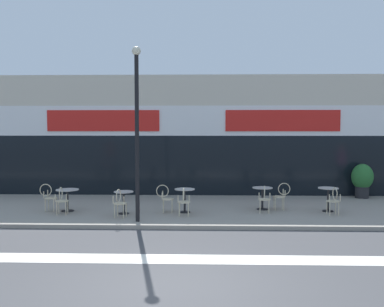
{
  "coord_description": "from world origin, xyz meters",
  "views": [
    {
      "loc": [
        0.54,
        -7.95,
        2.95
      ],
      "look_at": [
        0.13,
        5.2,
        2.11
      ],
      "focal_mm": 42.0,
      "sensor_mm": 36.0,
      "label": 1
    }
  ],
  "objects_px": {
    "cafe_chair_3_side": "(281,194)",
    "cafe_chair_4_near": "(334,199)",
    "bistro_table_1": "(124,198)",
    "cafe_chair_2_side": "(165,197)",
    "bistro_table_4": "(328,195)",
    "bistro_table_3": "(262,194)",
    "cafe_chair_1_near": "(120,201)",
    "cafe_chair_0_side": "(49,196)",
    "planter_pot": "(362,179)",
    "bistro_table_2": "(185,196)",
    "lamp_post": "(137,121)",
    "cafe_chair_0_near": "(62,199)",
    "cafe_chair_2_near": "(184,200)",
    "bistro_table_0": "(67,196)",
    "cafe_chair_3_near": "(265,197)"
  },
  "relations": [
    {
      "from": "cafe_chair_3_side",
      "to": "cafe_chair_4_near",
      "type": "xyz_separation_m",
      "value": [
        1.49,
        -0.89,
        0.0
      ]
    },
    {
      "from": "bistro_table_1",
      "to": "cafe_chair_2_side",
      "type": "distance_m",
      "value": 1.34
    },
    {
      "from": "bistro_table_4",
      "to": "bistro_table_3",
      "type": "bearing_deg",
      "value": 172.93
    },
    {
      "from": "cafe_chair_4_near",
      "to": "cafe_chair_1_near",
      "type": "bearing_deg",
      "value": 91.84
    },
    {
      "from": "cafe_chair_0_side",
      "to": "planter_pot",
      "type": "height_order",
      "value": "planter_pot"
    },
    {
      "from": "bistro_table_1",
      "to": "planter_pot",
      "type": "bearing_deg",
      "value": 21.43
    },
    {
      "from": "bistro_table_2",
      "to": "cafe_chair_2_side",
      "type": "relative_size",
      "value": 0.85
    },
    {
      "from": "cafe_chair_4_near",
      "to": "lamp_post",
      "type": "height_order",
      "value": "lamp_post"
    },
    {
      "from": "bistro_table_2",
      "to": "bistro_table_4",
      "type": "relative_size",
      "value": 0.99
    },
    {
      "from": "bistro_table_1",
      "to": "cafe_chair_0_side",
      "type": "distance_m",
      "value": 2.57
    },
    {
      "from": "cafe_chair_0_near",
      "to": "lamp_post",
      "type": "bearing_deg",
      "value": -114.01
    },
    {
      "from": "bistro_table_1",
      "to": "cafe_chair_2_near",
      "type": "distance_m",
      "value": 1.96
    },
    {
      "from": "cafe_chair_0_near",
      "to": "cafe_chair_2_near",
      "type": "height_order",
      "value": "same"
    },
    {
      "from": "bistro_table_0",
      "to": "bistro_table_2",
      "type": "xyz_separation_m",
      "value": [
        3.85,
        -0.08,
        0.02
      ]
    },
    {
      "from": "cafe_chair_2_side",
      "to": "cafe_chair_0_side",
      "type": "bearing_deg",
      "value": 176.37
    },
    {
      "from": "cafe_chair_2_near",
      "to": "bistro_table_4",
      "type": "bearing_deg",
      "value": -78.34
    },
    {
      "from": "cafe_chair_0_near",
      "to": "cafe_chair_2_side",
      "type": "distance_m",
      "value": 3.26
    },
    {
      "from": "planter_pot",
      "to": "cafe_chair_0_side",
      "type": "bearing_deg",
      "value": -164.9
    },
    {
      "from": "bistro_table_0",
      "to": "bistro_table_3",
      "type": "bearing_deg",
      "value": 4.43
    },
    {
      "from": "bistro_table_0",
      "to": "bistro_table_3",
      "type": "height_order",
      "value": "bistro_table_3"
    },
    {
      "from": "bistro_table_2",
      "to": "cafe_chair_3_side",
      "type": "bearing_deg",
      "value": 10.25
    },
    {
      "from": "cafe_chair_1_near",
      "to": "cafe_chair_3_near",
      "type": "height_order",
      "value": "same"
    },
    {
      "from": "bistro_table_1",
      "to": "bistro_table_3",
      "type": "xyz_separation_m",
      "value": [
        4.51,
        0.87,
        0.02
      ]
    },
    {
      "from": "cafe_chair_2_near",
      "to": "lamp_post",
      "type": "relative_size",
      "value": 0.18
    },
    {
      "from": "bistro_table_4",
      "to": "lamp_post",
      "type": "xyz_separation_m",
      "value": [
        -6.0,
        -1.71,
        2.39
      ]
    },
    {
      "from": "bistro_table_2",
      "to": "cafe_chair_0_near",
      "type": "xyz_separation_m",
      "value": [
        -3.84,
        -0.54,
        -0.03
      ]
    },
    {
      "from": "bistro_table_1",
      "to": "planter_pot",
      "type": "height_order",
      "value": "planter_pot"
    },
    {
      "from": "cafe_chair_1_near",
      "to": "cafe_chair_3_near",
      "type": "xyz_separation_m",
      "value": [
        4.5,
        0.87,
        0.0
      ]
    },
    {
      "from": "cafe_chair_2_near",
      "to": "bistro_table_0",
      "type": "bearing_deg",
      "value": 79.9
    },
    {
      "from": "bistro_table_3",
      "to": "cafe_chair_2_side",
      "type": "relative_size",
      "value": 0.83
    },
    {
      "from": "cafe_chair_3_near",
      "to": "lamp_post",
      "type": "bearing_deg",
      "value": 117.64
    },
    {
      "from": "bistro_table_1",
      "to": "lamp_post",
      "type": "height_order",
      "value": "lamp_post"
    },
    {
      "from": "cafe_chair_1_near",
      "to": "cafe_chair_3_near",
      "type": "relative_size",
      "value": 1.0
    },
    {
      "from": "cafe_chair_1_near",
      "to": "cafe_chair_2_near",
      "type": "bearing_deg",
      "value": -73.47
    },
    {
      "from": "bistro_table_4",
      "to": "cafe_chair_3_near",
      "type": "distance_m",
      "value": 2.15
    },
    {
      "from": "cafe_chair_3_side",
      "to": "cafe_chair_3_near",
      "type": "bearing_deg",
      "value": 44.06
    },
    {
      "from": "cafe_chair_2_side",
      "to": "cafe_chair_2_near",
      "type": "bearing_deg",
      "value": -47.23
    },
    {
      "from": "cafe_chair_3_near",
      "to": "planter_pot",
      "type": "xyz_separation_m",
      "value": [
        4.18,
        3.16,
        0.22
      ]
    },
    {
      "from": "cafe_chair_1_near",
      "to": "cafe_chair_2_side",
      "type": "bearing_deg",
      "value": -47.21
    },
    {
      "from": "cafe_chair_0_near",
      "to": "lamp_post",
      "type": "relative_size",
      "value": 0.18
    },
    {
      "from": "cafe_chair_4_near",
      "to": "planter_pot",
      "type": "relative_size",
      "value": 0.68
    },
    {
      "from": "bistro_table_0",
      "to": "cafe_chair_2_near",
      "type": "bearing_deg",
      "value": -10.4
    },
    {
      "from": "cafe_chair_0_near",
      "to": "cafe_chair_0_side",
      "type": "distance_m",
      "value": 0.89
    },
    {
      "from": "cafe_chair_3_near",
      "to": "cafe_chair_3_side",
      "type": "distance_m",
      "value": 0.89
    },
    {
      "from": "bistro_table_4",
      "to": "bistro_table_0",
      "type": "bearing_deg",
      "value": -178.42
    },
    {
      "from": "bistro_table_1",
      "to": "bistro_table_0",
      "type": "bearing_deg",
      "value": 168.97
    },
    {
      "from": "bistro_table_1",
      "to": "bistro_table_4",
      "type": "xyz_separation_m",
      "value": [
        6.62,
        0.61,
        0.04
      ]
    },
    {
      "from": "bistro_table_4",
      "to": "cafe_chair_3_side",
      "type": "bearing_deg",
      "value": 169.98
    },
    {
      "from": "cafe_chair_3_side",
      "to": "cafe_chair_4_near",
      "type": "bearing_deg",
      "value": 148.77
    },
    {
      "from": "bistro_table_4",
      "to": "lamp_post",
      "type": "distance_m",
      "value": 6.68
    }
  ]
}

